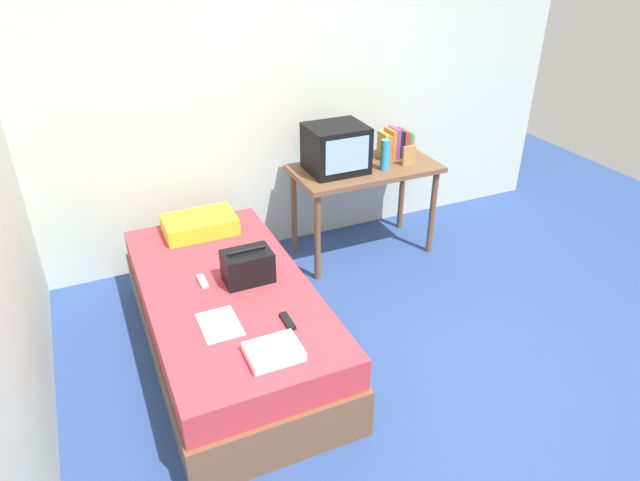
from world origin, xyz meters
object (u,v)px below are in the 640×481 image
book_row (395,144)px  folded_towel (274,352)px  tv (336,148)px  picture_frame (409,156)px  desk (365,178)px  pillow (200,224)px  handbag (248,266)px  magazine (220,324)px  remote_silver (203,281)px  bed (229,319)px  water_bottle (385,155)px  remote_dark (288,321)px

book_row → folded_towel: size_ratio=0.97×
tv → picture_frame: 0.60m
desk → folded_towel: size_ratio=4.14×
desk → picture_frame: size_ratio=7.36×
pillow → handbag: bearing=-80.7°
book_row → magazine: (-1.85, -1.25, -0.37)m
handbag → book_row: bearing=29.4°
handbag → magazine: bearing=-128.0°
tv → remote_silver: 1.52m
bed → handbag: bearing=0.9°
handbag → remote_silver: (-0.27, 0.08, -0.09)m
pillow → magazine: bearing=-98.5°
bed → handbag: 0.39m
desk → handbag: (-1.24, -0.80, -0.06)m
desk → book_row: size_ratio=4.29×
tv → folded_towel: size_ratio=1.57×
picture_frame → handbag: bearing=-156.5°
tv → bed: bearing=-144.3°
tv → handbag: (-0.99, -0.82, -0.34)m
water_bottle → magazine: (-1.63, -1.05, -0.38)m
magazine → desk: bearing=37.3°
desk → handbag: bearing=-147.3°
folded_towel → bed: bearing=93.6°
tv → water_bottle: 0.38m
pillow → folded_towel: 1.48m
magazine → pillow: bearing=81.5°
remote_dark → book_row: bearing=42.7°
book_row → remote_silver: bearing=-156.6°
tv → remote_dark: (-0.93, -1.32, -0.43)m
picture_frame → pillow: bearing=177.8°
picture_frame → handbag: 1.73m
bed → pillow: 0.81m
book_row → pillow: (-1.68, -0.13, -0.31)m
picture_frame → magazine: picture_frame is taller
remote_dark → magazine: bearing=158.9°
bed → book_row: book_row is taller
remote_silver → bed: bearing=-34.9°
bed → remote_silver: remote_silver is taller
desk → water_bottle: water_bottle is taller
book_row → handbag: (-1.56, -0.88, -0.27)m
tv → remote_silver: bearing=-149.9°
desk → magazine: bearing=-142.7°
bed → water_bottle: size_ratio=8.26×
bed → magazine: bearing=-111.1°
desk → tv: bearing=175.7°
remote_dark → remote_silver: (-0.33, 0.59, 0.00)m
book_row → pillow: size_ratio=0.54×
water_bottle → folded_towel: 2.05m
remote_dark → folded_towel: folded_towel is taller
pillow → remote_dark: (0.19, -1.25, -0.05)m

